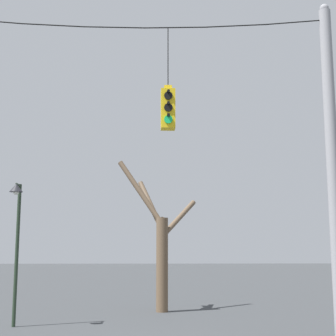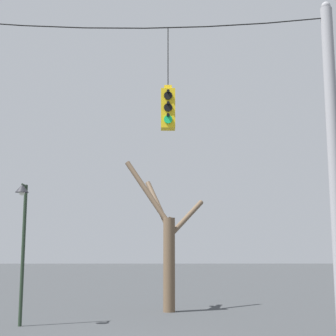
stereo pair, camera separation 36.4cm
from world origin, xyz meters
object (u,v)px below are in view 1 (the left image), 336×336
object	(u,v)px
utility_pole_right	(333,173)
bare_tree	(160,244)
traffic_light_over_intersection	(168,108)
street_lamp	(17,222)

from	to	relation	value
utility_pole_right	bare_tree	bearing A→B (deg)	111.38
traffic_light_over_intersection	bare_tree	bearing A→B (deg)	89.37
traffic_light_over_intersection	bare_tree	size ratio (longest dim) A/B	0.41
street_lamp	bare_tree	size ratio (longest dim) A/B	0.74
utility_pole_right	traffic_light_over_intersection	world-z (taller)	utility_pole_right
utility_pole_right	street_lamp	world-z (taller)	utility_pole_right
utility_pole_right	street_lamp	size ratio (longest dim) A/B	1.84
traffic_light_over_intersection	bare_tree	xyz separation A→B (m)	(0.11, 9.87, -3.07)
utility_pole_right	street_lamp	distance (m)	10.32
utility_pole_right	traffic_light_over_intersection	distance (m)	4.26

